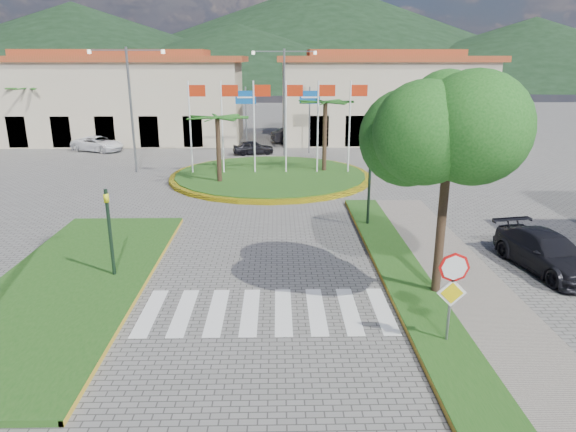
{
  "coord_description": "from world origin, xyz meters",
  "views": [
    {
      "loc": [
        0.45,
        -9.94,
        7.3
      ],
      "look_at": [
        0.83,
        8.0,
        1.78
      ],
      "focal_mm": 32.0,
      "sensor_mm": 36.0,
      "label": 1
    }
  ],
  "objects_px": {
    "white_van": "(98,144)",
    "car_side_right": "(547,252)",
    "roundabout_island": "(271,175)",
    "deciduous_tree": "(450,134)",
    "car_dark_a": "(253,147)",
    "stop_sign": "(452,284)",
    "car_dark_b": "(295,135)"
  },
  "relations": [
    {
      "from": "roundabout_island",
      "to": "car_dark_a",
      "type": "xyz_separation_m",
      "value": [
        -1.47,
        8.53,
        0.37
      ]
    },
    {
      "from": "stop_sign",
      "to": "white_van",
      "type": "distance_m",
      "value": 35.84
    },
    {
      "from": "stop_sign",
      "to": "car_dark_b",
      "type": "relative_size",
      "value": 0.65
    },
    {
      "from": "roundabout_island",
      "to": "car_dark_a",
      "type": "distance_m",
      "value": 8.67
    },
    {
      "from": "stop_sign",
      "to": "car_side_right",
      "type": "distance_m",
      "value": 7.31
    },
    {
      "from": "roundabout_island",
      "to": "stop_sign",
      "type": "height_order",
      "value": "roundabout_island"
    },
    {
      "from": "roundabout_island",
      "to": "white_van",
      "type": "height_order",
      "value": "roundabout_island"
    },
    {
      "from": "car_dark_b",
      "to": "stop_sign",
      "type": "bearing_deg",
      "value": 170.59
    },
    {
      "from": "car_dark_a",
      "to": "car_dark_b",
      "type": "xyz_separation_m",
      "value": [
        3.46,
        5.74,
        0.13
      ]
    },
    {
      "from": "deciduous_tree",
      "to": "car_dark_a",
      "type": "height_order",
      "value": "deciduous_tree"
    },
    {
      "from": "car_side_right",
      "to": "deciduous_tree",
      "type": "bearing_deg",
      "value": -166.79
    },
    {
      "from": "deciduous_tree",
      "to": "car_side_right",
      "type": "xyz_separation_m",
      "value": [
        4.58,
        2.0,
        -4.5
      ]
    },
    {
      "from": "deciduous_tree",
      "to": "white_van",
      "type": "relative_size",
      "value": 1.56
    },
    {
      "from": "stop_sign",
      "to": "car_side_right",
      "type": "height_order",
      "value": "stop_sign"
    },
    {
      "from": "white_van",
      "to": "car_side_right",
      "type": "height_order",
      "value": "car_side_right"
    },
    {
      "from": "car_dark_a",
      "to": "car_side_right",
      "type": "distance_m",
      "value": 26.21
    },
    {
      "from": "car_dark_a",
      "to": "car_side_right",
      "type": "relative_size",
      "value": 0.69
    },
    {
      "from": "roundabout_island",
      "to": "car_side_right",
      "type": "distance_m",
      "value": 18.07
    },
    {
      "from": "white_van",
      "to": "car_dark_b",
      "type": "bearing_deg",
      "value": -53.08
    },
    {
      "from": "white_van",
      "to": "car_side_right",
      "type": "distance_m",
      "value": 35.05
    },
    {
      "from": "roundabout_island",
      "to": "stop_sign",
      "type": "xyz_separation_m",
      "value": [
        4.9,
        -20.04,
        1.62
      ]
    },
    {
      "from": "white_van",
      "to": "car_side_right",
      "type": "xyz_separation_m",
      "value": [
        24.34,
        -25.22,
        0.06
      ]
    },
    {
      "from": "white_van",
      "to": "car_dark_a",
      "type": "bearing_deg",
      "value": -74.56
    },
    {
      "from": "roundabout_island",
      "to": "car_side_right",
      "type": "relative_size",
      "value": 2.75
    },
    {
      "from": "roundabout_island",
      "to": "deciduous_tree",
      "type": "bearing_deg",
      "value": -72.09
    },
    {
      "from": "stop_sign",
      "to": "white_van",
      "type": "relative_size",
      "value": 0.61
    },
    {
      "from": "white_van",
      "to": "car_side_right",
      "type": "bearing_deg",
      "value": -113.07
    },
    {
      "from": "white_van",
      "to": "car_dark_a",
      "type": "relative_size",
      "value": 1.36
    },
    {
      "from": "stop_sign",
      "to": "car_dark_a",
      "type": "distance_m",
      "value": 29.3
    },
    {
      "from": "deciduous_tree",
      "to": "car_dark_b",
      "type": "bearing_deg",
      "value": 96.39
    },
    {
      "from": "car_dark_b",
      "to": "car_side_right",
      "type": "relative_size",
      "value": 0.88
    },
    {
      "from": "stop_sign",
      "to": "car_dark_b",
      "type": "bearing_deg",
      "value": 94.83
    }
  ]
}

